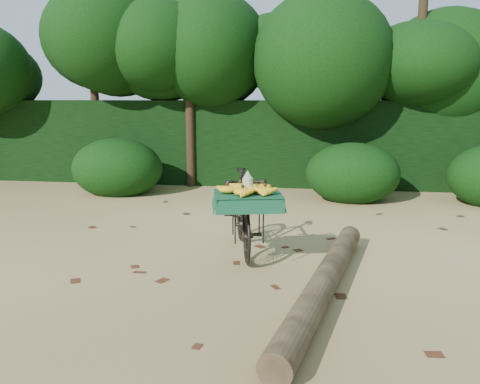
# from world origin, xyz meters

# --- Properties ---
(ground) EXTENTS (80.00, 80.00, 0.00)m
(ground) POSITION_xyz_m (0.00, 0.00, 0.00)
(ground) COLOR tan
(ground) RESTS_ON ground
(vendor_bicycle) EXTENTS (0.98, 1.82, 1.01)m
(vendor_bicycle) POSITION_xyz_m (0.01, 0.87, 0.51)
(vendor_bicycle) COLOR black
(vendor_bicycle) RESTS_ON ground
(fallen_log) EXTENTS (0.91, 3.47, 0.25)m
(fallen_log) POSITION_xyz_m (0.98, -0.33, 0.13)
(fallen_log) COLOR brown
(fallen_log) RESTS_ON ground
(hedge_backdrop) EXTENTS (26.00, 1.80, 1.80)m
(hedge_backdrop) POSITION_xyz_m (0.00, 6.30, 0.90)
(hedge_backdrop) COLOR black
(hedge_backdrop) RESTS_ON ground
(tree_row) EXTENTS (14.50, 2.00, 4.00)m
(tree_row) POSITION_xyz_m (-0.65, 5.50, 2.00)
(tree_row) COLOR black
(tree_row) RESTS_ON ground
(bush_clumps) EXTENTS (8.80, 1.70, 0.90)m
(bush_clumps) POSITION_xyz_m (0.50, 4.30, 0.45)
(bush_clumps) COLOR black
(bush_clumps) RESTS_ON ground
(leaf_litter) EXTENTS (7.00, 7.30, 0.01)m
(leaf_litter) POSITION_xyz_m (0.00, 0.65, 0.01)
(leaf_litter) COLOR #4A2613
(leaf_litter) RESTS_ON ground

